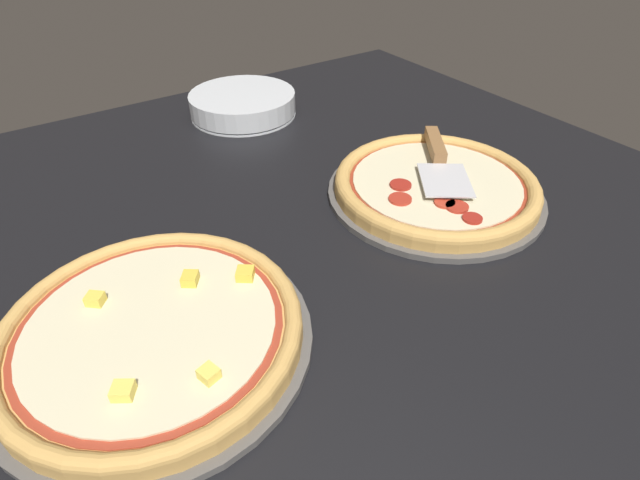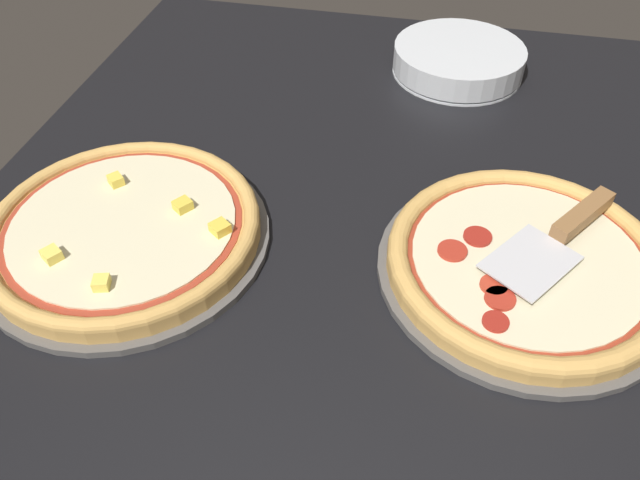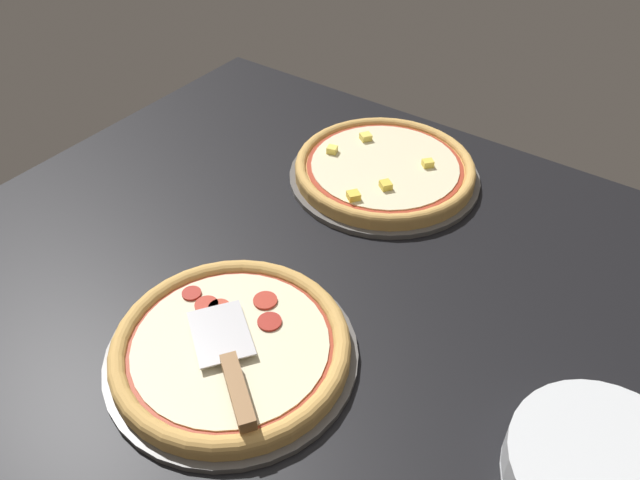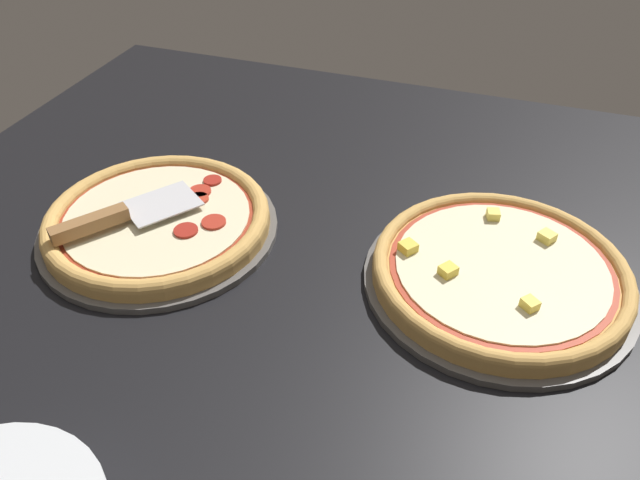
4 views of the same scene
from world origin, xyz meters
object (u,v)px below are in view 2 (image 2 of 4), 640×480
object	(u,v)px
pizza_front	(526,261)
plate_stack	(458,60)
pizza_back	(124,227)
serving_spatula	(568,228)

from	to	relation	value
pizza_front	plate_stack	bearing A→B (deg)	12.67
plate_stack	pizza_front	bearing A→B (deg)	-167.33
pizza_front	pizza_back	bearing A→B (deg)	95.53
pizza_back	plate_stack	xyz separation A→B (cm)	(52.91, -38.98, -0.05)
plate_stack	serving_spatula	bearing A→B (deg)	-160.56
serving_spatula	plate_stack	world-z (taller)	serving_spatula
serving_spatula	pizza_front	bearing A→B (deg)	134.99
pizza_front	serving_spatula	size ratio (longest dim) A/B	1.64
pizza_back	serving_spatula	size ratio (longest dim) A/B	1.69
pizza_front	pizza_back	world-z (taller)	pizza_back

